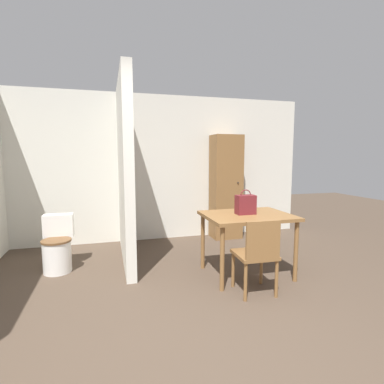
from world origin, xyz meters
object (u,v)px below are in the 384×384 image
dining_table (247,221)px  wooden_cabinet (226,187)px  toilet (58,247)px  handbag (246,204)px  wooden_chair (257,253)px

dining_table → wooden_cabinet: size_ratio=0.57×
dining_table → toilet: dining_table is taller
handbag → wooden_cabinet: (0.42, 1.67, 0.03)m
wooden_chair → wooden_cabinet: wooden_cabinet is taller
handbag → wooden_cabinet: 1.72m
dining_table → wooden_chair: (-0.14, -0.53, -0.22)m
dining_table → wooden_chair: wooden_chair is taller
dining_table → toilet: (-2.27, 0.79, -0.36)m
toilet → wooden_cabinet: (2.67, 0.90, 0.60)m
dining_table → wooden_cabinet: (0.40, 1.69, 0.24)m
toilet → wooden_cabinet: bearing=18.6°
dining_table → toilet: size_ratio=1.49×
wooden_chair → toilet: (-2.13, 1.32, -0.14)m
dining_table → handbag: bearing=140.3°
toilet → wooden_cabinet: size_ratio=0.38×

